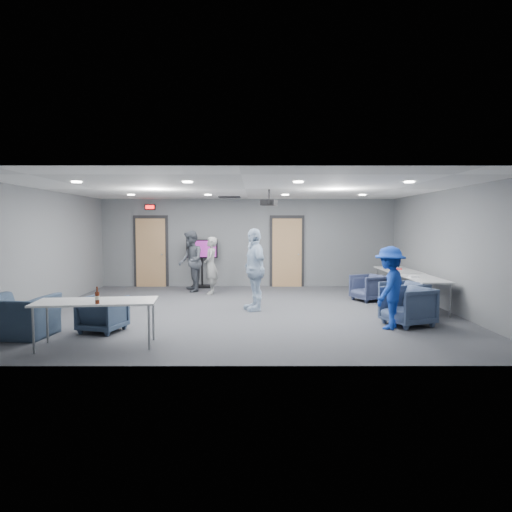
{
  "coord_description": "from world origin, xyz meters",
  "views": [
    {
      "loc": [
        0.22,
        -10.08,
        1.93
      ],
      "look_at": [
        0.24,
        0.33,
        1.2
      ],
      "focal_mm": 32.0,
      "sensor_mm": 36.0,
      "label": 1
    }
  ],
  "objects_px": {
    "bottle_right": "(392,264)",
    "chair_right_b": "(404,299)",
    "person_b": "(191,261)",
    "chair_front_a": "(103,314)",
    "projector": "(269,202)",
    "person_a": "(211,266)",
    "bottle_front": "(97,297)",
    "table_right_a": "(398,271)",
    "chair_right_c": "(408,306)",
    "table_right_b": "(424,280)",
    "table_front_left": "(96,303)",
    "person_c": "(254,269)",
    "tv_stand": "(202,260)",
    "chair_front_b": "(18,317)",
    "person_d": "(390,288)",
    "chair_right_a": "(368,288)"
  },
  "relations": [
    {
      "from": "person_d",
      "to": "chair_front_a",
      "type": "xyz_separation_m",
      "value": [
        -5.21,
        -0.24,
        -0.44
      ]
    },
    {
      "from": "person_d",
      "to": "chair_right_c",
      "type": "relative_size",
      "value": 1.87
    },
    {
      "from": "table_front_left",
      "to": "tv_stand",
      "type": "height_order",
      "value": "tv_stand"
    },
    {
      "from": "person_c",
      "to": "tv_stand",
      "type": "height_order",
      "value": "person_c"
    },
    {
      "from": "bottle_right",
      "to": "tv_stand",
      "type": "distance_m",
      "value": 5.54
    },
    {
      "from": "person_c",
      "to": "table_right_b",
      "type": "height_order",
      "value": "person_c"
    },
    {
      "from": "table_right_a",
      "to": "table_front_left",
      "type": "xyz_separation_m",
      "value": [
        -6.28,
        -4.93,
        -0.0
      ]
    },
    {
      "from": "chair_right_a",
      "to": "person_a",
      "type": "bearing_deg",
      "value": -129.35
    },
    {
      "from": "bottle_front",
      "to": "tv_stand",
      "type": "bearing_deg",
      "value": 83.8
    },
    {
      "from": "chair_right_b",
      "to": "bottle_right",
      "type": "bearing_deg",
      "value": 149.55
    },
    {
      "from": "chair_right_c",
      "to": "bottle_right",
      "type": "distance_m",
      "value": 3.95
    },
    {
      "from": "person_d",
      "to": "table_front_left",
      "type": "bearing_deg",
      "value": -42.44
    },
    {
      "from": "table_right_b",
      "to": "table_right_a",
      "type": "bearing_deg",
      "value": 0.0
    },
    {
      "from": "person_b",
      "to": "bottle_front",
      "type": "bearing_deg",
      "value": -19.21
    },
    {
      "from": "person_c",
      "to": "bottle_right",
      "type": "bearing_deg",
      "value": 102.11
    },
    {
      "from": "person_b",
      "to": "bottle_right",
      "type": "bearing_deg",
      "value": 70.1
    },
    {
      "from": "person_b",
      "to": "chair_front_a",
      "type": "bearing_deg",
      "value": -24.53
    },
    {
      "from": "chair_right_b",
      "to": "bottle_right",
      "type": "relative_size",
      "value": 2.64
    },
    {
      "from": "person_a",
      "to": "person_c",
      "type": "height_order",
      "value": "person_c"
    },
    {
      "from": "chair_right_b",
      "to": "table_front_left",
      "type": "relative_size",
      "value": 0.41
    },
    {
      "from": "person_b",
      "to": "table_right_a",
      "type": "height_order",
      "value": "person_b"
    },
    {
      "from": "person_c",
      "to": "bottle_right",
      "type": "height_order",
      "value": "person_c"
    },
    {
      "from": "chair_right_c",
      "to": "table_front_left",
      "type": "height_order",
      "value": "chair_right_c"
    },
    {
      "from": "chair_front_b",
      "to": "tv_stand",
      "type": "bearing_deg",
      "value": -104.85
    },
    {
      "from": "person_c",
      "to": "bottle_front",
      "type": "xyz_separation_m",
      "value": [
        -2.36,
        -3.32,
        -0.09
      ]
    },
    {
      "from": "bottle_front",
      "to": "bottle_right",
      "type": "bearing_deg",
      "value": 42.45
    },
    {
      "from": "bottle_right",
      "to": "chair_right_b",
      "type": "bearing_deg",
      "value": -101.82
    },
    {
      "from": "person_d",
      "to": "table_front_left",
      "type": "relative_size",
      "value": 0.79
    },
    {
      "from": "projector",
      "to": "table_right_b",
      "type": "bearing_deg",
      "value": 22.54
    },
    {
      "from": "bottle_right",
      "to": "projector",
      "type": "bearing_deg",
      "value": -145.44
    },
    {
      "from": "chair_front_b",
      "to": "table_front_left",
      "type": "bearing_deg",
      "value": 165.66
    },
    {
      "from": "person_b",
      "to": "chair_right_c",
      "type": "xyz_separation_m",
      "value": [
        4.75,
        -4.38,
        -0.5
      ]
    },
    {
      "from": "bottle_front",
      "to": "table_right_a",
      "type": "bearing_deg",
      "value": 40.16
    },
    {
      "from": "chair_front_a",
      "to": "table_right_a",
      "type": "distance_m",
      "value": 7.61
    },
    {
      "from": "chair_right_c",
      "to": "table_right_b",
      "type": "height_order",
      "value": "chair_right_c"
    },
    {
      "from": "bottle_right",
      "to": "table_right_a",
      "type": "bearing_deg",
      "value": -84.06
    },
    {
      "from": "person_c",
      "to": "person_d",
      "type": "xyz_separation_m",
      "value": [
        2.5,
        -1.81,
        -0.16
      ]
    },
    {
      "from": "table_right_a",
      "to": "tv_stand",
      "type": "relative_size",
      "value": 1.3
    },
    {
      "from": "person_d",
      "to": "projector",
      "type": "xyz_separation_m",
      "value": [
        -2.18,
        1.72,
        1.64
      ]
    },
    {
      "from": "bottle_right",
      "to": "tv_stand",
      "type": "height_order",
      "value": "tv_stand"
    },
    {
      "from": "chair_right_b",
      "to": "bottle_right",
      "type": "height_order",
      "value": "bottle_right"
    },
    {
      "from": "person_a",
      "to": "bottle_front",
      "type": "bearing_deg",
      "value": -13.37
    },
    {
      "from": "table_right_b",
      "to": "table_front_left",
      "type": "xyz_separation_m",
      "value": [
        -6.28,
        -3.03,
        0.01
      ]
    },
    {
      "from": "person_b",
      "to": "table_right_b",
      "type": "height_order",
      "value": "person_b"
    },
    {
      "from": "table_front_left",
      "to": "projector",
      "type": "bearing_deg",
      "value": 40.14
    },
    {
      "from": "person_c",
      "to": "projector",
      "type": "height_order",
      "value": "projector"
    },
    {
      "from": "person_c",
      "to": "person_d",
      "type": "relative_size",
      "value": 1.21
    },
    {
      "from": "chair_front_a",
      "to": "projector",
      "type": "relative_size",
      "value": 1.8
    },
    {
      "from": "table_front_left",
      "to": "bottle_right",
      "type": "xyz_separation_m",
      "value": [
        6.24,
        5.33,
        0.15
      ]
    },
    {
      "from": "bottle_front",
      "to": "table_front_left",
      "type": "bearing_deg",
      "value": 112.77
    }
  ]
}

